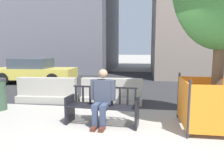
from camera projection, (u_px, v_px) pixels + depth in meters
name	position (u px, v px, depth m)	size (l,w,h in m)	color
ground_plane	(127.00, 147.00, 3.96)	(200.00, 200.00, 0.00)	gray
street_asphalt	(140.00, 82.00, 12.46)	(120.00, 12.00, 0.01)	#28282B
street_bench	(103.00, 108.00, 5.15)	(1.72, 0.64, 0.88)	black
seated_person	(102.00, 96.00, 5.05)	(0.59, 0.74, 1.31)	#383D4C
jersey_barrier_centre	(112.00, 93.00, 7.25)	(2.02, 0.73, 0.84)	#9E998E
jersey_barrier_left	(47.00, 92.00, 7.42)	(2.03, 0.76, 0.84)	#9E998E
construction_fence	(215.00, 103.00, 4.85)	(1.44, 1.44, 1.18)	#2D2D33
car_sedan_mid	(34.00, 71.00, 11.81)	(4.32, 2.12, 1.34)	#DBC64C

